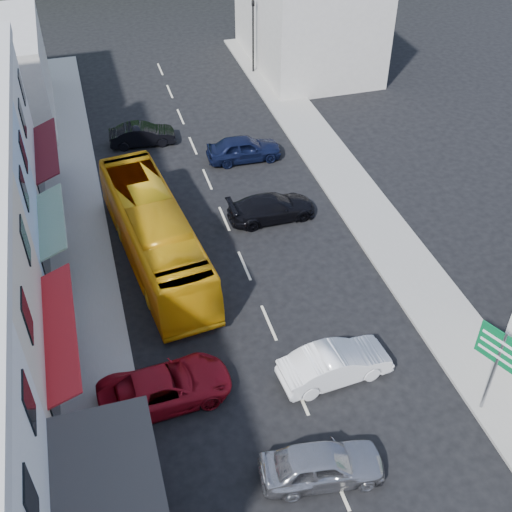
{
  "coord_description": "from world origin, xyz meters",
  "views": [
    {
      "loc": [
        -6.07,
        -14.77,
        20.1
      ],
      "look_at": [
        0.0,
        6.0,
        2.2
      ],
      "focal_mm": 45.0,
      "sensor_mm": 36.0,
      "label": 1
    }
  ],
  "objects_px": {
    "direction_sign": "(493,373)",
    "car_red": "(166,387)",
    "bus": "(155,235)",
    "car_white": "(335,365)",
    "traffic_signal": "(253,36)",
    "pedestrian_left": "(114,417)",
    "car_silver": "(322,465)"
  },
  "relations": [
    {
      "from": "car_white",
      "to": "pedestrian_left",
      "type": "xyz_separation_m",
      "value": [
        -8.65,
        -0.3,
        0.3
      ]
    },
    {
      "from": "car_silver",
      "to": "car_red",
      "type": "height_order",
      "value": "same"
    },
    {
      "from": "car_red",
      "to": "car_silver",
      "type": "bearing_deg",
      "value": -140.7
    },
    {
      "from": "car_white",
      "to": "pedestrian_left",
      "type": "distance_m",
      "value": 8.66
    },
    {
      "from": "car_silver",
      "to": "car_white",
      "type": "xyz_separation_m",
      "value": [
        2.08,
        4.03,
        0.0
      ]
    },
    {
      "from": "bus",
      "to": "car_red",
      "type": "distance_m",
      "value": 8.51
    },
    {
      "from": "bus",
      "to": "car_white",
      "type": "height_order",
      "value": "bus"
    },
    {
      "from": "direction_sign",
      "to": "car_red",
      "type": "bearing_deg",
      "value": 137.66
    },
    {
      "from": "car_silver",
      "to": "pedestrian_left",
      "type": "height_order",
      "value": "pedestrian_left"
    },
    {
      "from": "bus",
      "to": "traffic_signal",
      "type": "distance_m",
      "value": 22.44
    },
    {
      "from": "pedestrian_left",
      "to": "car_red",
      "type": "bearing_deg",
      "value": -51.08
    },
    {
      "from": "car_silver",
      "to": "car_red",
      "type": "xyz_separation_m",
      "value": [
        -4.54,
        4.8,
        0.0
      ]
    },
    {
      "from": "traffic_signal",
      "to": "pedestrian_left",
      "type": "bearing_deg",
      "value": 58.36
    },
    {
      "from": "bus",
      "to": "pedestrian_left",
      "type": "bearing_deg",
      "value": -114.57
    },
    {
      "from": "car_red",
      "to": "traffic_signal",
      "type": "distance_m",
      "value": 30.54
    },
    {
      "from": "car_silver",
      "to": "car_white",
      "type": "relative_size",
      "value": 1.0
    },
    {
      "from": "car_silver",
      "to": "car_red",
      "type": "distance_m",
      "value": 6.61
    },
    {
      "from": "car_silver",
      "to": "direction_sign",
      "type": "distance_m",
      "value": 7.07
    },
    {
      "from": "pedestrian_left",
      "to": "direction_sign",
      "type": "bearing_deg",
      "value": -90.47
    },
    {
      "from": "car_silver",
      "to": "pedestrian_left",
      "type": "relative_size",
      "value": 2.59
    },
    {
      "from": "bus",
      "to": "pedestrian_left",
      "type": "relative_size",
      "value": 6.82
    },
    {
      "from": "car_white",
      "to": "direction_sign",
      "type": "relative_size",
      "value": 1.05
    },
    {
      "from": "bus",
      "to": "car_red",
      "type": "bearing_deg",
      "value": -103.66
    },
    {
      "from": "bus",
      "to": "car_white",
      "type": "bearing_deg",
      "value": -65.26
    },
    {
      "from": "car_white",
      "to": "car_red",
      "type": "height_order",
      "value": "same"
    },
    {
      "from": "car_white",
      "to": "direction_sign",
      "type": "height_order",
      "value": "direction_sign"
    },
    {
      "from": "pedestrian_left",
      "to": "car_silver",
      "type": "bearing_deg",
      "value": -108.42
    },
    {
      "from": "bus",
      "to": "pedestrian_left",
      "type": "xyz_separation_m",
      "value": [
        -3.09,
        -9.47,
        -0.55
      ]
    },
    {
      "from": "car_white",
      "to": "pedestrian_left",
      "type": "height_order",
      "value": "pedestrian_left"
    },
    {
      "from": "direction_sign",
      "to": "traffic_signal",
      "type": "xyz_separation_m",
      "value": [
        0.2,
        32.0,
        0.69
      ]
    },
    {
      "from": "car_silver",
      "to": "pedestrian_left",
      "type": "distance_m",
      "value": 7.57
    },
    {
      "from": "car_red",
      "to": "direction_sign",
      "type": "distance_m",
      "value": 12.11
    }
  ]
}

